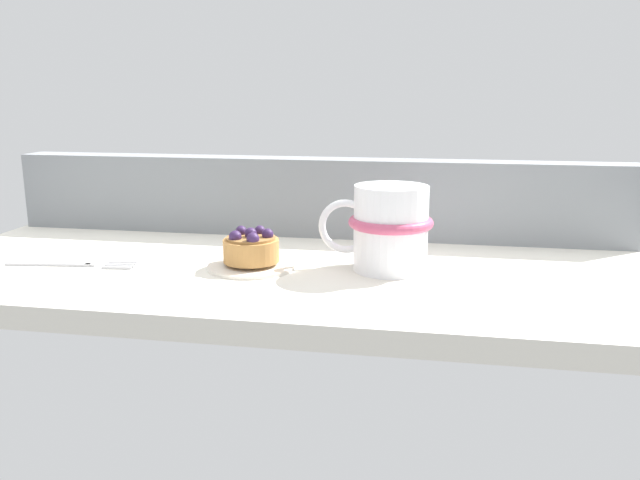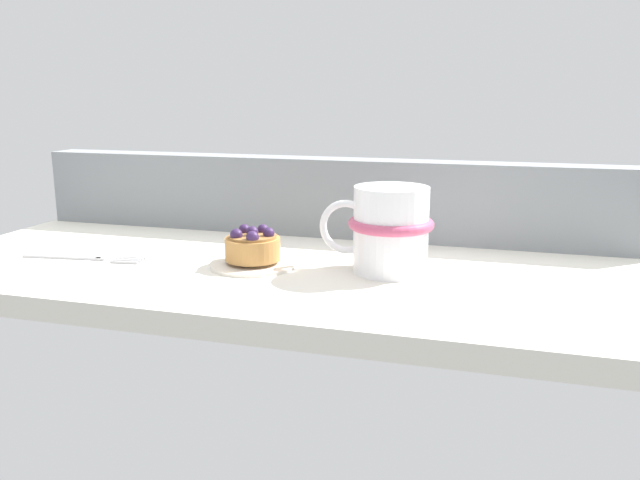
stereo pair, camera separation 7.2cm
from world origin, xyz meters
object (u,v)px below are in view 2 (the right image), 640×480
Objects in this scene: raspberry_tart at (253,246)px; coffee_mug at (389,229)px; dessert_fork at (84,257)px; dessert_plate at (253,263)px.

coffee_mug reaches higher than raspberry_tart.
dessert_fork is at bearing -172.60° from coffee_mug.
coffee_mug reaches higher than dessert_plate.
dessert_fork is at bearing -172.02° from dessert_plate.
raspberry_tart is at bearing -173.30° from coffee_mug.
coffee_mug is 36.72cm from dessert_fork.
coffee_mug reaches higher than dessert_fork.
dessert_plate is 1.58× the size of raspberry_tart.
raspberry_tart is 15.73cm from coffee_mug.
raspberry_tart is 21.01cm from dessert_fork.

